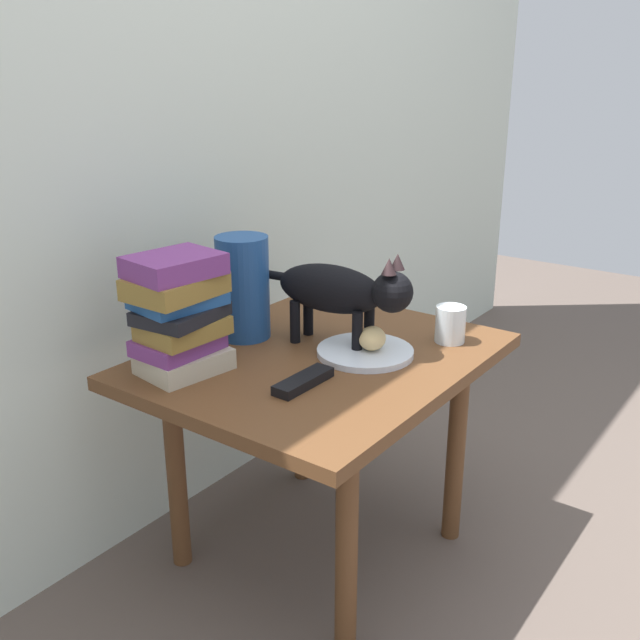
{
  "coord_description": "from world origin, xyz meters",
  "views": [
    {
      "loc": [
        -1.21,
        -0.88,
        1.12
      ],
      "look_at": [
        0.0,
        0.0,
        0.59
      ],
      "focal_mm": 40.65,
      "sensor_mm": 36.0,
      "label": 1
    }
  ],
  "objects_px": {
    "cat": "(342,291)",
    "plate": "(365,352)",
    "book_stack": "(179,313)",
    "side_table": "(320,382)",
    "bread_roll": "(372,338)",
    "tv_remote": "(303,381)",
    "candle_jar": "(450,326)",
    "green_vase": "(243,287)"
  },
  "relations": [
    {
      "from": "cat",
      "to": "plate",
      "type": "bearing_deg",
      "value": -100.05
    },
    {
      "from": "plate",
      "to": "book_stack",
      "type": "bearing_deg",
      "value": 139.36
    },
    {
      "from": "side_table",
      "to": "bread_roll",
      "type": "distance_m",
      "value": 0.16
    },
    {
      "from": "tv_remote",
      "to": "book_stack",
      "type": "bearing_deg",
      "value": 111.05
    },
    {
      "from": "cat",
      "to": "candle_jar",
      "type": "bearing_deg",
      "value": -47.17
    },
    {
      "from": "green_vase",
      "to": "tv_remote",
      "type": "height_order",
      "value": "green_vase"
    },
    {
      "from": "plate",
      "to": "candle_jar",
      "type": "height_order",
      "value": "candle_jar"
    },
    {
      "from": "side_table",
      "to": "book_stack",
      "type": "xyz_separation_m",
      "value": [
        -0.25,
        0.18,
        0.2
      ]
    },
    {
      "from": "bread_roll",
      "to": "cat",
      "type": "relative_size",
      "value": 0.17
    },
    {
      "from": "side_table",
      "to": "plate",
      "type": "bearing_deg",
      "value": -57.24
    },
    {
      "from": "cat",
      "to": "book_stack",
      "type": "height_order",
      "value": "book_stack"
    },
    {
      "from": "book_stack",
      "to": "tv_remote",
      "type": "distance_m",
      "value": 0.29
    },
    {
      "from": "cat",
      "to": "tv_remote",
      "type": "height_order",
      "value": "cat"
    },
    {
      "from": "bread_roll",
      "to": "green_vase",
      "type": "distance_m",
      "value": 0.33
    },
    {
      "from": "green_vase",
      "to": "candle_jar",
      "type": "distance_m",
      "value": 0.49
    },
    {
      "from": "bread_roll",
      "to": "book_stack",
      "type": "height_order",
      "value": "book_stack"
    },
    {
      "from": "candle_jar",
      "to": "tv_remote",
      "type": "relative_size",
      "value": 0.57
    },
    {
      "from": "side_table",
      "to": "plate",
      "type": "distance_m",
      "value": 0.13
    },
    {
      "from": "book_stack",
      "to": "bread_roll",
      "type": "bearing_deg",
      "value": -40.96
    },
    {
      "from": "bread_roll",
      "to": "side_table",
      "type": "bearing_deg",
      "value": 123.78
    },
    {
      "from": "side_table",
      "to": "tv_remote",
      "type": "xyz_separation_m",
      "value": [
        -0.16,
        -0.07,
        0.08
      ]
    },
    {
      "from": "plate",
      "to": "tv_remote",
      "type": "distance_m",
      "value": 0.21
    },
    {
      "from": "plate",
      "to": "book_stack",
      "type": "height_order",
      "value": "book_stack"
    },
    {
      "from": "bread_roll",
      "to": "book_stack",
      "type": "relative_size",
      "value": 0.32
    },
    {
      "from": "book_stack",
      "to": "tv_remote",
      "type": "relative_size",
      "value": 1.68
    },
    {
      "from": "tv_remote",
      "to": "candle_jar",
      "type": "bearing_deg",
      "value": -16.68
    },
    {
      "from": "green_vase",
      "to": "cat",
      "type": "bearing_deg",
      "value": -69.62
    },
    {
      "from": "plate",
      "to": "bread_roll",
      "type": "bearing_deg",
      "value": -49.43
    },
    {
      "from": "cat",
      "to": "tv_remote",
      "type": "xyz_separation_m",
      "value": [
        -0.22,
        -0.06,
        -0.12
      ]
    },
    {
      "from": "book_stack",
      "to": "green_vase",
      "type": "relative_size",
      "value": 1.05
    },
    {
      "from": "bread_roll",
      "to": "tv_remote",
      "type": "distance_m",
      "value": 0.22
    },
    {
      "from": "candle_jar",
      "to": "green_vase",
      "type": "bearing_deg",
      "value": 122.02
    },
    {
      "from": "book_stack",
      "to": "green_vase",
      "type": "bearing_deg",
      "value": 8.52
    },
    {
      "from": "cat",
      "to": "green_vase",
      "type": "height_order",
      "value": "green_vase"
    },
    {
      "from": "side_table",
      "to": "plate",
      "type": "height_order",
      "value": "plate"
    },
    {
      "from": "cat",
      "to": "tv_remote",
      "type": "distance_m",
      "value": 0.26
    },
    {
      "from": "bread_roll",
      "to": "candle_jar",
      "type": "bearing_deg",
      "value": -30.05
    },
    {
      "from": "candle_jar",
      "to": "tv_remote",
      "type": "xyz_separation_m",
      "value": [
        -0.4,
        0.12,
        -0.03
      ]
    },
    {
      "from": "plate",
      "to": "candle_jar",
      "type": "distance_m",
      "value": 0.22
    },
    {
      "from": "green_vase",
      "to": "candle_jar",
      "type": "relative_size",
      "value": 2.83
    },
    {
      "from": "bread_roll",
      "to": "cat",
      "type": "distance_m",
      "value": 0.13
    },
    {
      "from": "cat",
      "to": "tv_remote",
      "type": "bearing_deg",
      "value": -164.53
    }
  ]
}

